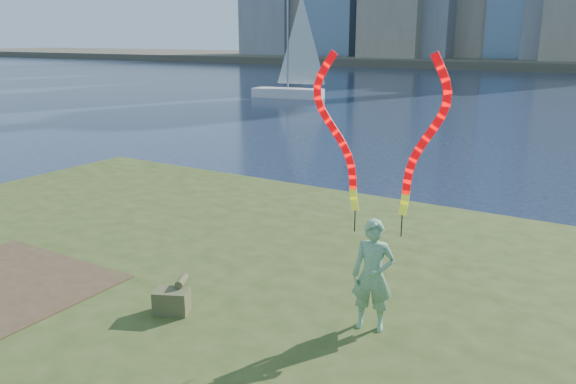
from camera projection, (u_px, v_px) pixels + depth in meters
The scene contains 5 objects.
ground at pixel (229, 292), 10.38m from camera, with size 320.00×320.00×0.00m, color #17233B.
grassy_knoll at pixel (136, 328), 8.40m from camera, with size 20.00×18.00×0.80m.
woman_with_ribbons at pixel (376, 225), 7.15m from camera, with size 1.95×0.58×3.90m.
canvas_bag at pixel (172, 300), 7.88m from camera, with size 0.56×0.64×0.45m.
sailboat at pixel (291, 78), 43.09m from camera, with size 5.85×2.60×8.77m.
Camera 1 is at (5.90, -7.54, 4.55)m, focal length 35.00 mm.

